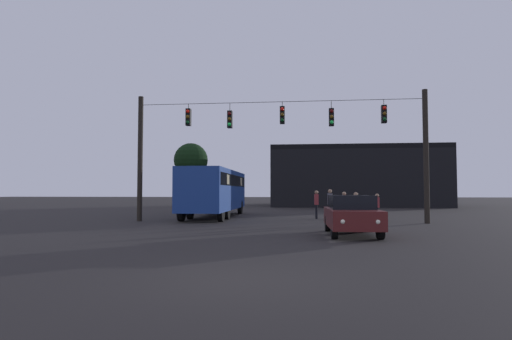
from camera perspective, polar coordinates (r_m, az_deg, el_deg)
ground_plane at (r=32.51m, az=3.95°, el=-5.81°), size 168.00×168.00×0.00m
overhead_signal_span at (r=23.03m, az=3.14°, el=3.52°), size 15.82×0.44×7.04m
city_bus at (r=27.63m, az=-5.49°, el=-2.46°), size 2.72×11.04×3.00m
car_near_right at (r=16.71m, az=12.75°, el=-5.83°), size 1.89×4.37×1.52m
pedestrian_crossing_left at (r=25.40m, az=9.96°, el=-4.30°), size 0.29×0.39×1.79m
pedestrian_crossing_center at (r=25.92m, az=8.16°, el=-4.39°), size 0.25×0.37×1.72m
pedestrian_crossing_right at (r=24.28m, az=16.03°, el=-4.69°), size 0.28×0.39×1.54m
pedestrian_near_bus at (r=21.78m, az=13.34°, el=-4.80°), size 0.33×0.41×1.62m
pedestrian_trailing at (r=24.22m, az=11.81°, el=-4.58°), size 0.34×0.42×1.64m
corner_building at (r=50.37m, az=12.98°, el=-1.02°), size 18.25×13.95×6.45m
tree_left_silhouette at (r=48.46m, az=-8.78°, el=1.29°), size 3.83×3.83×7.11m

